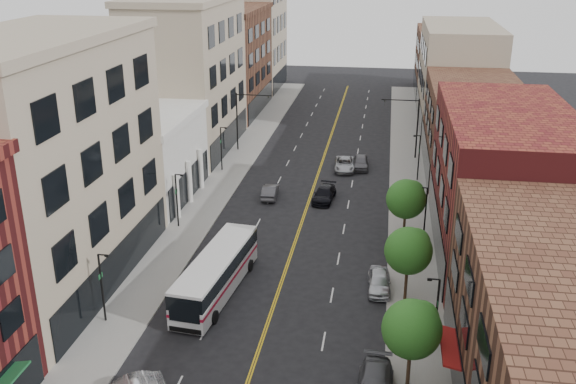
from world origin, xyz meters
The scene contains 28 objects.
sidewalk_left centered at (-10.00, 35.00, 0.07)m, with size 4.00×110.00×0.15m, color gray.
sidewalk_right centered at (10.00, 35.00, 0.07)m, with size 4.00×110.00×0.15m, color gray.
bldg_l_tanoffice centered at (-17.00, 13.00, 9.00)m, with size 10.00×22.00×18.00m, color tan.
bldg_l_white centered at (-17.00, 31.00, 4.00)m, with size 10.00×14.00×8.00m, color silver.
bldg_l_far_a centered at (-17.00, 48.00, 9.00)m, with size 10.00×20.00×18.00m, color tan.
bldg_l_far_b centered at (-17.00, 68.00, 7.50)m, with size 10.00×20.00×15.00m, color #573122.
bldg_l_far_c centered at (-17.00, 86.00, 10.00)m, with size 10.00×16.00×20.00m, color tan.
bldg_r_mid centered at (17.00, 24.00, 6.00)m, with size 10.00×22.00×12.00m, color maroon.
bldg_r_far_a centered at (17.00, 45.00, 5.00)m, with size 10.00×20.00×10.00m, color #573122.
bldg_r_far_b centered at (17.00, 66.00, 7.00)m, with size 10.00×22.00×14.00m, color tan.
bldg_r_far_c centered at (17.00, 86.00, 5.50)m, with size 10.00×18.00×11.00m, color #573122.
tree_r_1 centered at (9.39, 4.07, 4.13)m, with size 3.40×3.40×5.59m.
tree_r_2 centered at (9.39, 14.07, 4.13)m, with size 3.40×3.40×5.59m.
tree_r_3 centered at (9.39, 24.07, 4.13)m, with size 3.40×3.40×5.59m.
lamp_l_1 centered at (-10.95, 8.00, 2.97)m, with size 0.81×0.55×5.05m.
lamp_l_2 centered at (-10.95, 24.00, 2.97)m, with size 0.81×0.55×5.05m.
lamp_l_3 centered at (-10.95, 40.00, 2.97)m, with size 0.81×0.55×5.05m.
lamp_r_1 centered at (10.95, 8.00, 2.97)m, with size 0.81×0.55×5.05m.
lamp_r_2 centered at (10.95, 24.00, 2.97)m, with size 0.81×0.55×5.05m.
lamp_r_3 centered at (10.95, 40.00, 2.97)m, with size 0.81×0.55×5.05m.
signal_mast_left centered at (-10.27, 48.00, 4.65)m, with size 4.49×0.18×7.20m.
signal_mast_right centered at (10.27, 48.00, 4.65)m, with size 4.49×0.18×7.20m.
city_bus centered at (-4.47, 13.04, 1.77)m, with size 3.80×12.01×3.04m.
car_parked_far centered at (7.40, 15.32, 0.71)m, with size 1.68×4.18×1.43m, color silver.
car_lane_behind centered at (-4.05, 32.66, 0.67)m, with size 1.42×4.06×1.34m, color #47464B.
car_lane_a centered at (1.50, 32.70, 0.68)m, with size 1.91×4.69×1.36m, color black.
car_lane_b centered at (2.85, 42.57, 0.69)m, with size 2.29×4.96×1.38m, color #A0A3A8.
car_lane_c centered at (4.64, 43.42, 0.74)m, with size 1.74×4.32×1.47m, color #55545A.
Camera 1 is at (7.19, -27.45, 24.09)m, focal length 40.00 mm.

